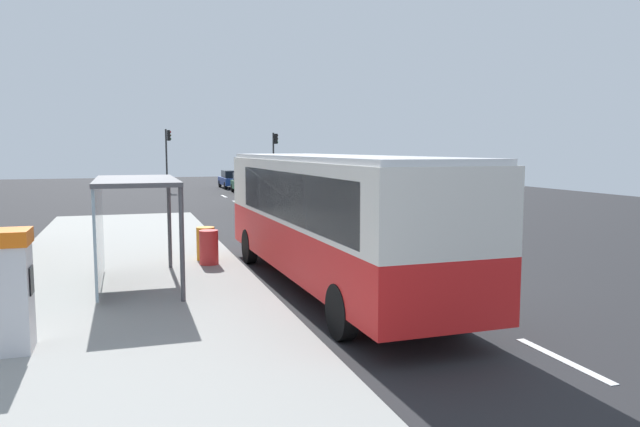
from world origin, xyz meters
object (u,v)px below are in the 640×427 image
at_px(recycling_bin_orange, 206,244).
at_px(sedan_near, 245,183).
at_px(traffic_light_far_side, 168,150).
at_px(bus_shelter, 123,204).
at_px(white_van, 290,186).
at_px(recycling_bin_red, 209,247).
at_px(sedan_far, 232,179).
at_px(traffic_light_near_side, 275,152).
at_px(bus, 330,213).
at_px(ticket_machine, 10,290).

bearing_deg(recycling_bin_orange, sedan_near, 76.98).
xyz_separation_m(traffic_light_far_side, bus_shelter, (-3.31, -35.31, -1.18)).
relative_size(white_van, bus_shelter, 1.30).
height_order(recycling_bin_red, bus_shelter, bus_shelter).
bearing_deg(recycling_bin_red, white_van, 67.11).
distance_m(sedan_far, bus_shelter, 37.76).
height_order(recycling_bin_red, traffic_light_near_side, traffic_light_near_side).
relative_size(bus, ticket_machine, 5.70).
relative_size(recycling_bin_red, recycling_bin_orange, 1.00).
height_order(white_van, traffic_light_near_side, traffic_light_near_side).
bearing_deg(bus, recycling_bin_red, 129.01).
xyz_separation_m(white_van, sedan_near, (0.10, 13.66, -0.55)).
relative_size(white_van, traffic_light_near_side, 1.11).
xyz_separation_m(bus, traffic_light_near_side, (7.22, 35.56, 1.29)).
distance_m(white_van, recycling_bin_red, 16.47).
xyz_separation_m(traffic_light_near_side, traffic_light_far_side, (-8.60, 0.80, 0.14)).
relative_size(traffic_light_far_side, bus_shelter, 1.23).
relative_size(bus, sedan_near, 2.46).
distance_m(ticket_machine, recycling_bin_orange, 8.04).
distance_m(ticket_machine, recycling_bin_red, 7.44).
bearing_deg(bus, white_van, 77.89).
xyz_separation_m(traffic_light_near_side, bus_shelter, (-11.92, -34.51, -1.04)).
height_order(sedan_near, traffic_light_near_side, traffic_light_near_side).
bearing_deg(sedan_near, recycling_bin_red, -102.72).
distance_m(bus, recycling_bin_red, 4.13).
relative_size(recycling_bin_orange, traffic_light_near_side, 0.20).
xyz_separation_m(white_van, sedan_far, (0.10, 19.54, -0.55)).
height_order(white_van, sedan_near, white_van).
bearing_deg(bus, recycling_bin_orange, 123.41).
relative_size(sedan_far, recycling_bin_orange, 4.64).
height_order(recycling_bin_red, traffic_light_far_side, traffic_light_far_side).
distance_m(recycling_bin_red, recycling_bin_orange, 0.70).
height_order(ticket_machine, traffic_light_near_side, traffic_light_near_side).
relative_size(sedan_far, traffic_light_far_side, 0.90).
relative_size(sedan_far, recycling_bin_red, 4.64).
xyz_separation_m(ticket_machine, recycling_bin_red, (3.90, 6.31, -0.52)).
xyz_separation_m(bus, recycling_bin_red, (-2.49, 3.07, -1.19)).
bearing_deg(sedan_near, traffic_light_far_side, 140.40).
bearing_deg(ticket_machine, recycling_bin_red, 58.31).
distance_m(sedan_far, recycling_bin_red, 35.30).
bearing_deg(white_van, traffic_light_near_side, 79.21).
height_order(sedan_far, ticket_machine, ticket_machine).
relative_size(bus, recycling_bin_orange, 11.64).
bearing_deg(ticket_machine, recycling_bin_orange, 60.94).
distance_m(white_van, ticket_machine, 23.81).
height_order(ticket_machine, bus_shelter, bus_shelter).
distance_m(sedan_far, traffic_light_far_side, 6.11).
xyz_separation_m(recycling_bin_red, recycling_bin_orange, (0.00, 0.70, 0.00)).
bearing_deg(white_van, bus, -102.11).
distance_m(bus, bus_shelter, 4.82).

